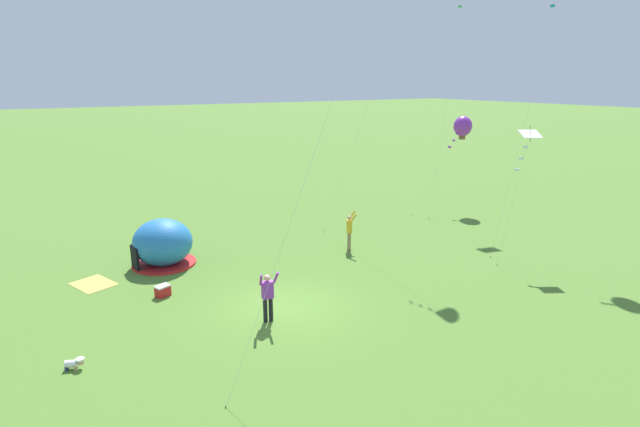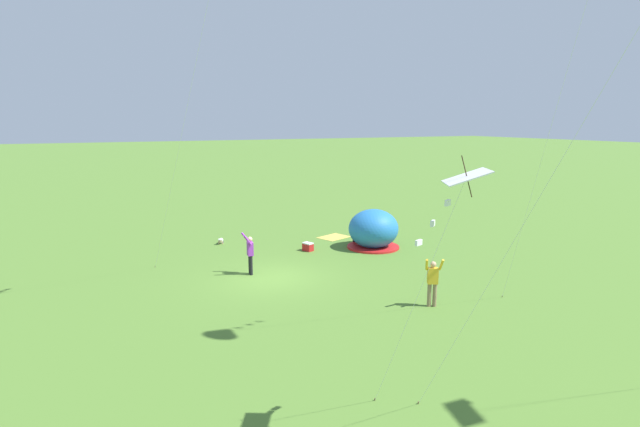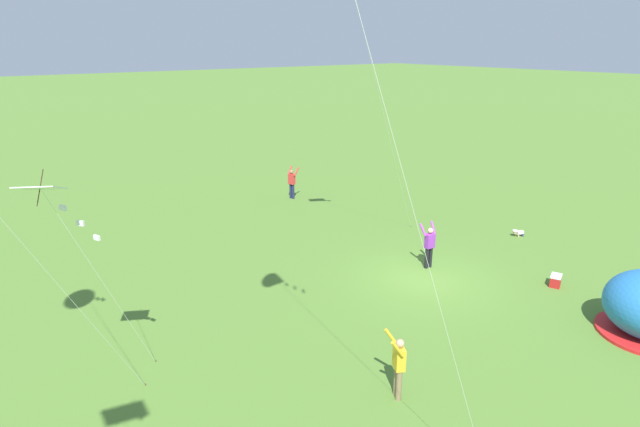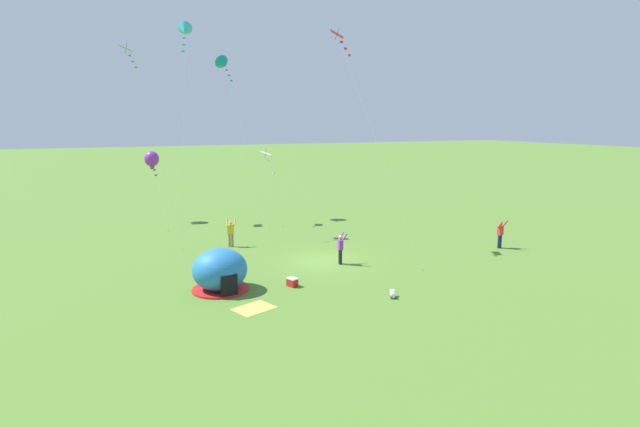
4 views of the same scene
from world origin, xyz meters
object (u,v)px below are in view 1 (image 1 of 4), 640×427
(kite_white, at_px, (528,140))
(cooler_box, at_px, (163,291))
(toddler_crawling, at_px, (74,363))
(person_watching_sky, at_px, (350,230))
(person_far_back, at_px, (268,295))
(kite_purple, at_px, (463,126))
(popup_tent, at_px, (163,243))

(kite_white, bearing_deg, cooler_box, -104.00)
(toddler_crawling, xyz_separation_m, person_watching_sky, (-4.56, 12.75, 0.82))
(person_far_back, xyz_separation_m, kite_purple, (-8.43, 17.86, 4.20))
(person_far_back, distance_m, kite_purple, 20.19)
(toddler_crawling, bearing_deg, kite_purple, 108.87)
(kite_purple, height_order, kite_white, kite_white)
(person_watching_sky, bearing_deg, popup_tent, -107.61)
(toddler_crawling, relative_size, person_far_back, 0.29)
(popup_tent, xyz_separation_m, person_watching_sky, (2.65, 8.34, 0.00))
(person_far_back, height_order, kite_purple, kite_purple)
(popup_tent, xyz_separation_m, cooler_box, (3.45, -0.93, -0.78))
(cooler_box, relative_size, person_watching_sky, 0.33)
(person_watching_sky, bearing_deg, person_far_back, -54.26)
(cooler_box, bearing_deg, person_far_back, 32.80)
(person_far_back, bearing_deg, popup_tent, -167.49)
(popup_tent, relative_size, kite_white, 0.46)
(cooler_box, relative_size, toddler_crawling, 1.14)
(kite_purple, bearing_deg, cooler_box, -77.79)
(cooler_box, distance_m, toddler_crawling, 5.12)
(person_watching_sky, relative_size, kite_purple, 0.32)
(popup_tent, bearing_deg, person_watching_sky, 72.39)
(toddler_crawling, distance_m, person_far_back, 6.13)
(popup_tent, distance_m, toddler_crawling, 8.49)
(popup_tent, distance_m, cooler_box, 3.65)
(popup_tent, height_order, toddler_crawling, popup_tent)
(person_far_back, bearing_deg, kite_white, 90.40)
(popup_tent, bearing_deg, kite_purple, 92.86)
(cooler_box, xyz_separation_m, kite_purple, (-4.42, 20.44, 4.97))
(kite_purple, bearing_deg, popup_tent, -87.14)
(cooler_box, bearing_deg, popup_tent, 164.89)
(kite_white, bearing_deg, person_watching_sky, -126.22)
(person_watching_sky, bearing_deg, kite_purple, 107.97)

